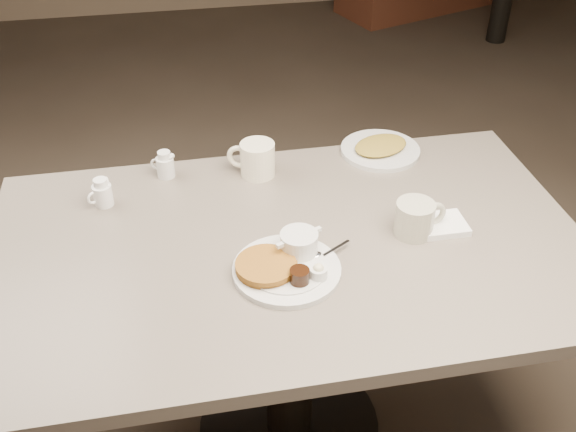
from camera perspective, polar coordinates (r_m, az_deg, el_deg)
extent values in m
cube|color=#4C3F33|center=(2.23, 0.10, -17.82)|extent=(7.00, 8.00, 0.02)
cube|color=slate|center=(1.69, 0.13, -2.86)|extent=(1.50, 0.90, 0.04)
cylinder|color=black|center=(1.93, 0.11, -11.08)|extent=(0.14, 0.14, 0.69)
cylinder|color=black|center=(2.21, 0.10, -17.44)|extent=(0.56, 0.56, 0.03)
cylinder|color=silver|center=(1.58, -0.11, -4.64)|extent=(0.34, 0.34, 0.01)
cylinder|color=silver|center=(1.58, -0.11, -4.38)|extent=(0.25, 0.25, 0.00)
cylinder|color=#935D1B|center=(1.57, -1.85, -4.36)|extent=(0.19, 0.19, 0.01)
cylinder|color=#935D1B|center=(1.56, -1.91, -4.18)|extent=(0.19, 0.19, 0.01)
cylinder|color=silver|center=(1.61, 0.94, -2.33)|extent=(0.12, 0.12, 0.05)
cube|color=silver|center=(1.57, -0.66, -2.50)|extent=(0.02, 0.02, 0.01)
cube|color=silver|center=(1.62, 2.51, -1.19)|extent=(0.02, 0.02, 0.01)
ellipsoid|color=silver|center=(1.60, 0.52, -2.03)|extent=(0.05, 0.05, 0.03)
ellipsoid|color=silver|center=(1.60, 1.44, -1.92)|extent=(0.05, 0.05, 0.02)
cylinder|color=black|center=(1.53, 1.00, -5.17)|extent=(0.06, 0.06, 0.04)
cylinder|color=silver|center=(1.55, 2.60, -4.86)|extent=(0.06, 0.06, 0.03)
ellipsoid|color=beige|center=(1.54, 2.62, -4.47)|extent=(0.03, 0.03, 0.02)
cube|color=silver|center=(1.63, 3.98, -2.84)|extent=(0.09, 0.06, 0.00)
ellipsoid|color=silver|center=(1.61, 2.38, -3.32)|extent=(0.04, 0.03, 0.01)
cylinder|color=#BBB7A1|center=(1.71, 10.73, -0.22)|extent=(0.11, 0.11, 0.09)
cylinder|color=black|center=(1.69, 10.88, 0.87)|extent=(0.09, 0.09, 0.01)
torus|color=#BBB7A1|center=(1.74, 12.30, 0.14)|extent=(0.07, 0.03, 0.07)
cube|color=white|center=(1.77, 12.90, -0.74)|extent=(0.13, 0.10, 0.02)
cylinder|color=white|center=(1.91, -2.61, 4.85)|extent=(0.13, 0.13, 0.10)
torus|color=white|center=(1.93, -4.19, 5.05)|extent=(0.07, 0.04, 0.07)
cylinder|color=white|center=(1.86, -15.51, 1.73)|extent=(0.06, 0.06, 0.06)
cylinder|color=white|center=(1.84, -15.71, 2.75)|extent=(0.05, 0.05, 0.02)
cone|color=white|center=(1.85, -15.16, 2.90)|extent=(0.02, 0.03, 0.02)
torus|color=white|center=(1.85, -16.26, 1.50)|extent=(0.04, 0.03, 0.04)
cylinder|color=white|center=(1.95, -10.40, 4.12)|extent=(0.05, 0.05, 0.06)
cylinder|color=white|center=(1.93, -10.53, 5.13)|extent=(0.04, 0.04, 0.02)
cone|color=white|center=(1.92, -9.97, 4.96)|extent=(0.02, 0.02, 0.02)
torus|color=white|center=(1.95, -11.15, 4.35)|extent=(0.04, 0.02, 0.04)
cylinder|color=silver|center=(2.06, 7.87, 5.57)|extent=(0.32, 0.32, 0.01)
ellipsoid|color=olive|center=(2.05, 7.91, 6.00)|extent=(0.21, 0.18, 0.02)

